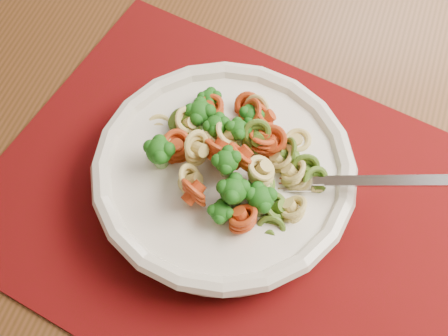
{
  "coord_description": "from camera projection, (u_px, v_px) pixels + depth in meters",
  "views": [
    {
      "loc": [
        -0.71,
        -0.71,
        1.34
      ],
      "look_at": [
        -0.72,
        -0.41,
        0.81
      ],
      "focal_mm": 50.0,
      "sensor_mm": 36.0,
      "label": 1
    }
  ],
  "objects": [
    {
      "name": "dining_table",
      "position": [
        266.0,
        151.0,
        0.8
      ],
      "size": [
        1.57,
        1.26,
        0.77
      ],
      "rotation": [
        0.0,
        0.0,
        -0.32
      ],
      "color": "#593119",
      "rests_on": "ground"
    },
    {
      "name": "fork",
      "position": [
        299.0,
        181.0,
        0.6
      ],
      "size": [
        0.18,
        0.06,
        0.08
      ],
      "primitive_type": null,
      "rotation": [
        0.0,
        -0.35,
        -0.18
      ],
      "color": "silver",
      "rests_on": "pasta_bowl"
    },
    {
      "name": "pasta_bowl",
      "position": [
        224.0,
        173.0,
        0.62
      ],
      "size": [
        0.26,
        0.26,
        0.05
      ],
      "color": "silver",
      "rests_on": "placemat"
    },
    {
      "name": "placemat",
      "position": [
        234.0,
        204.0,
        0.63
      ],
      "size": [
        0.61,
        0.57,
        0.0
      ],
      "primitive_type": "cube",
      "rotation": [
        0.0,
        0.0,
        -0.51
      ],
      "color": "#5D040D",
      "rests_on": "dining_table"
    },
    {
      "name": "pasta_broccoli_heap",
      "position": [
        224.0,
        165.0,
        0.6
      ],
      "size": [
        0.22,
        0.22,
        0.06
      ],
      "primitive_type": null,
      "color": "tan",
      "rests_on": "pasta_bowl"
    }
  ]
}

